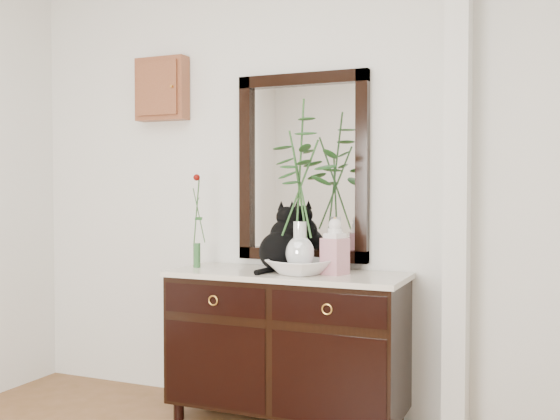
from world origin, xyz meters
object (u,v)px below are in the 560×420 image
at_px(ginger_jar, 335,245).
at_px(cat, 281,238).
at_px(sideboard, 287,339).
at_px(lotus_bowl, 300,267).

bearing_deg(ginger_jar, cat, 175.10).
distance_m(cat, ginger_jar, 0.33).
distance_m(sideboard, lotus_bowl, 0.43).
bearing_deg(sideboard, ginger_jar, 3.14).
distance_m(lotus_bowl, ginger_jar, 0.22).
bearing_deg(lotus_bowl, cat, 146.31).
xyz_separation_m(sideboard, cat, (-0.06, 0.04, 0.56)).
bearing_deg(ginger_jar, lotus_bowl, -156.29).
xyz_separation_m(sideboard, lotus_bowl, (0.10, -0.06, 0.42)).
height_order(lotus_bowl, ginger_jar, ginger_jar).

